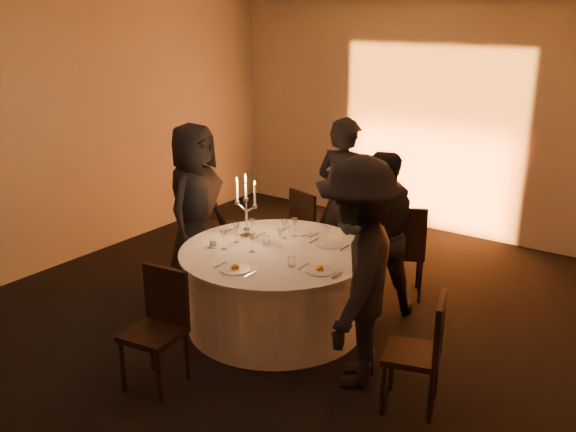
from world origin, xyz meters
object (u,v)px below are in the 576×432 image
Objects in this scene: banquet_table at (276,288)px; guest_left at (195,206)px; chair_back_left at (310,227)px; candelabra at (246,215)px; guest_back_left at (344,200)px; chair_back_right at (403,246)px; chair_right at (423,347)px; chair_front at (159,321)px; chair_left at (213,221)px; coffee_cup at (213,243)px; guest_back_right at (378,233)px; guest_right at (358,274)px.

banquet_table is 1.42m from guest_left.
chair_back_left is 1.52× the size of candelabra.
chair_back_right is at bearing 175.55° from guest_back_left.
chair_front is at bearing -82.07° from chair_right.
chair_left reaches higher than banquet_table.
banquet_table is 1.71× the size of chair_left.
candelabra is at bearing 92.26° from chair_front.
guest_back_left is (-1.73, 1.79, 0.39)m from chair_right.
guest_left is at bearing 41.24° from guest_back_left.
guest_back_left is 16.64× the size of coffee_cup.
guest_left is 1.61m from guest_back_left.
banquet_table is at bearing 25.75° from coffee_cup.
guest_left is 1.99m from guest_back_right.
chair_back_right is 2.71m from chair_front.
banquet_table is 2.79× the size of candelabra.
candelabra is (-0.44, 0.12, 0.61)m from banquet_table.
guest_right is at bearing -18.70° from candelabra.
guest_back_left is at bearing -166.61° from guest_right.
candelabra reaches higher than chair_front.
guest_right reaches higher than guest_back_right.
guest_back_right is (0.67, -0.48, -0.10)m from guest_back_left.
guest_right is 1.61m from candelabra.
coffee_cup is at bearing -166.73° from chair_left.
coffee_cup is (-1.25, -1.50, 0.22)m from chair_back_right.
guest_back_left is at bearing -63.99° from guest_left.
guest_back_right reaches higher than chair_left.
coffee_cup is at bearing 23.17° from chair_back_right.
guest_left is at bearing 65.04° from chair_back_left.
coffee_cup reaches higher than banquet_table.
candelabra is at bearing -1.87° from guest_back_right.
guest_right reaches higher than chair_front.
guest_back_right is at bearing 34.35° from candelabra.
guest_back_right reaches higher than candelabra.
chair_left is at bearing 113.41° from chair_front.
banquet_table is 1.01× the size of guest_left.
banquet_table is 1.44m from chair_back_right.
chair_front is at bearing -159.17° from guest_left.
candelabra reaches higher than chair_back_right.
chair_left is 0.59× the size of guest_left.
guest_left reaches higher than coffee_cup.
chair_back_right is at bearing -139.03° from guest_back_right.
guest_back_right is (0.62, 0.85, 0.43)m from banquet_table.
candelabra reaches higher than banquet_table.
guest_right is (0.38, -1.64, 0.36)m from chair_back_right.
chair_right is at bearing 92.96° from guest_back_right.
guest_right is (1.28, 0.92, 0.40)m from chair_front.
guest_back_right reaches higher than banquet_table.
chair_back_left is 0.54× the size of guest_back_left.
chair_left reaches higher than chair_right.
guest_back_right reaches higher than chair_back_left.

